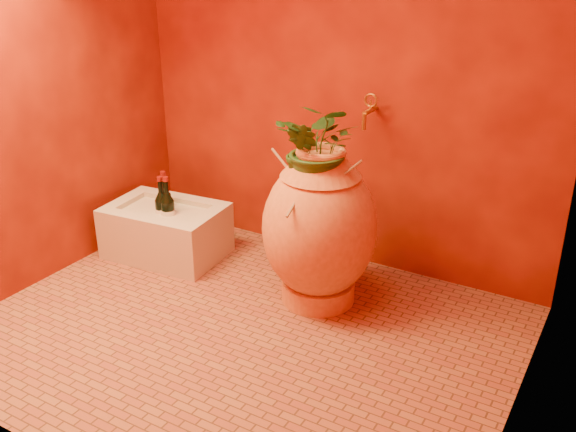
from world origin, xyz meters
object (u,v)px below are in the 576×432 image
Objects in this scene: wall_tap at (369,109)px; wine_bottle_b at (165,205)px; stone_basin at (166,232)px; amphora at (319,228)px; wine_bottle_a at (168,212)px; wine_bottle_c at (162,211)px.

wine_bottle_b is at bearing -161.26° from wall_tap.
wine_bottle_b reaches higher than stone_basin.
wall_tap is at bearing 21.91° from stone_basin.
wine_bottle_a is (-0.98, -0.02, -0.12)m from amphora.
wine_bottle_b is at bearing 176.85° from amphora.
wine_bottle_b is (-1.06, 0.06, -0.12)m from amphora.
wine_bottle_a is 1.03× the size of wine_bottle_c.
wine_bottle_a is 1.91× the size of wall_tap.
wine_bottle_b is at bearing 138.10° from wine_bottle_a.
amphora reaches higher than wine_bottle_c.
amphora is at bearing -96.79° from wall_tap.
wine_bottle_c is at bearing 172.92° from wine_bottle_a.
wine_bottle_b is (-0.04, 0.05, 0.14)m from stone_basin.
wall_tap is (1.08, 0.45, 0.64)m from wine_bottle_c.
wall_tap reaches higher than amphora.
wine_bottle_c is at bearing -179.32° from amphora.
wine_bottle_c is 1.33m from wall_tap.
wine_bottle_b is at bearing 117.09° from wine_bottle_c.
stone_basin is 2.08× the size of wine_bottle_a.
stone_basin is 2.13× the size of wine_bottle_b.
wine_bottle_a is (0.05, -0.02, 0.14)m from stone_basin.
amphora is 2.51× the size of wine_bottle_b.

